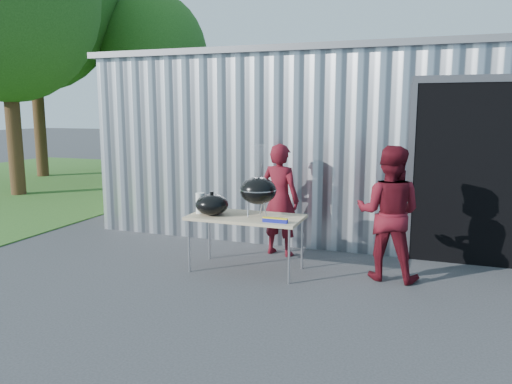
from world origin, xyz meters
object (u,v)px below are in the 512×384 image
at_px(person_cook, 280,200).
at_px(folding_table, 246,219).
at_px(person_bystander, 389,213).
at_px(kettle_grill, 258,186).

bearing_deg(person_cook, folding_table, 88.22).
bearing_deg(person_bystander, folding_table, 13.80).
bearing_deg(person_cook, kettle_grill, 98.79).
xyz_separation_m(kettle_grill, person_bystander, (1.64, 0.30, -0.31)).
bearing_deg(folding_table, person_bystander, 10.06).
relative_size(folding_table, person_cook, 0.90).
distance_m(kettle_grill, person_cook, 0.91).
xyz_separation_m(kettle_grill, person_cook, (0.04, 0.85, -0.33)).
bearing_deg(kettle_grill, person_bystander, 10.42).
relative_size(kettle_grill, person_cook, 0.57).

